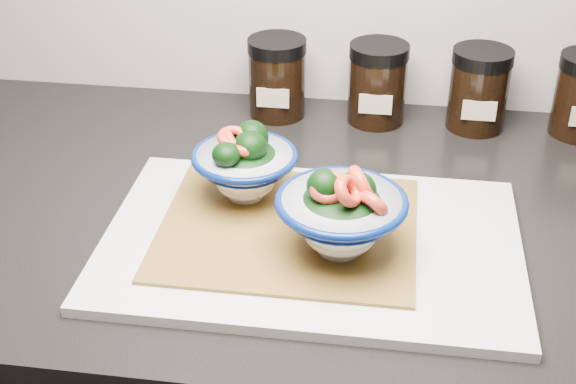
# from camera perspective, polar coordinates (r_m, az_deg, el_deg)

# --- Properties ---
(countertop) EXTENTS (3.50, 0.60, 0.04)m
(countertop) POSITION_cam_1_polar(r_m,az_deg,el_deg) (0.95, 10.83, -2.76)
(countertop) COLOR black
(countertop) RESTS_ON cabinet
(cutting_board) EXTENTS (0.45, 0.30, 0.01)m
(cutting_board) POSITION_cam_1_polar(r_m,az_deg,el_deg) (0.87, 1.66, -3.64)
(cutting_board) COLOR beige
(cutting_board) RESTS_ON countertop
(bamboo_mat) EXTENTS (0.28, 0.24, 0.00)m
(bamboo_mat) POSITION_cam_1_polar(r_m,az_deg,el_deg) (0.88, -0.00, -2.54)
(bamboo_mat) COLOR olive
(bamboo_mat) RESTS_ON cutting_board
(bowl_left) EXTENTS (0.12, 0.12, 0.09)m
(bowl_left) POSITION_cam_1_polar(r_m,az_deg,el_deg) (0.92, -3.09, 1.89)
(bowl_left) COLOR white
(bowl_left) RESTS_ON bamboo_mat
(bowl_right) EXTENTS (0.14, 0.14, 0.11)m
(bowl_right) POSITION_cam_1_polar(r_m,az_deg,el_deg) (0.82, 3.80, -1.51)
(bowl_right) COLOR white
(bowl_right) RESTS_ON bamboo_mat
(spice_jar_a) EXTENTS (0.08, 0.08, 0.11)m
(spice_jar_a) POSITION_cam_1_polar(r_m,az_deg,el_deg) (1.14, -0.78, 8.15)
(spice_jar_a) COLOR black
(spice_jar_a) RESTS_ON countertop
(spice_jar_b) EXTENTS (0.08, 0.08, 0.11)m
(spice_jar_b) POSITION_cam_1_polar(r_m,az_deg,el_deg) (1.13, 6.38, 7.70)
(spice_jar_b) COLOR black
(spice_jar_b) RESTS_ON countertop
(spice_jar_c) EXTENTS (0.08, 0.08, 0.11)m
(spice_jar_c) POSITION_cam_1_polar(r_m,az_deg,el_deg) (1.13, 13.41, 7.13)
(spice_jar_c) COLOR black
(spice_jar_c) RESTS_ON countertop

